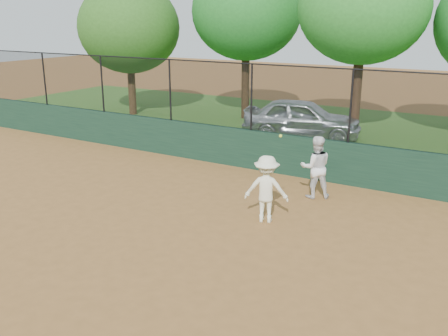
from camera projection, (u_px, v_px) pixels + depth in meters
The scene contains 10 objects.
ground at pixel (136, 245), 10.28m from camera, with size 80.00×80.00×0.00m, color #93602F.
back_wall at pixel (265, 151), 15.04m from camera, with size 26.00×0.20×1.20m, color #193926.
grass_strip at pixel (330, 133), 20.15m from camera, with size 36.00×12.00×0.01m, color #2D5B1C.
parked_car at pixel (302, 118), 19.12m from camera, with size 1.79×4.46×1.52m, color silver.
player_second at pixel (316, 167), 12.75m from camera, with size 0.79×0.62×1.63m, color white.
player_main at pixel (266, 189), 11.24m from camera, with size 1.13×0.87×2.12m.
fence_assembly at pixel (266, 97), 14.58m from camera, with size 26.00×0.06×2.00m.
tree_0 at pixel (129, 28), 22.81m from camera, with size 4.81×4.37×6.09m.
tree_1 at pixel (246, 12), 21.67m from camera, with size 4.88×4.44×6.82m.
tree_2 at pixel (363, 7), 17.92m from camera, with size 4.77×4.33×6.89m.
Camera 1 is at (6.33, -7.14, 4.51)m, focal length 40.00 mm.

